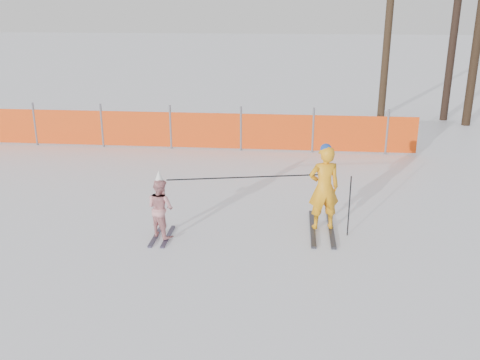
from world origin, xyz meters
name	(u,v)px	position (x,y,z in m)	size (l,w,h in m)	color
ground	(237,243)	(0.00, 0.00, 0.00)	(120.00, 120.00, 0.00)	white
adult	(324,188)	(1.50, 0.73, 0.81)	(0.64, 1.65, 1.65)	black
child	(160,207)	(-1.37, 0.12, 0.57)	(0.66, 0.92, 1.26)	black
ski_poles	(275,186)	(0.62, 0.46, 0.92)	(3.22, 0.58, 1.12)	black
safety_fence	(149,129)	(-3.15, 6.05, 0.56)	(14.85, 0.06, 1.25)	#595960
tree_trunks	(438,34)	(5.67, 10.62, 2.96)	(2.93, 1.45, 6.64)	#322316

